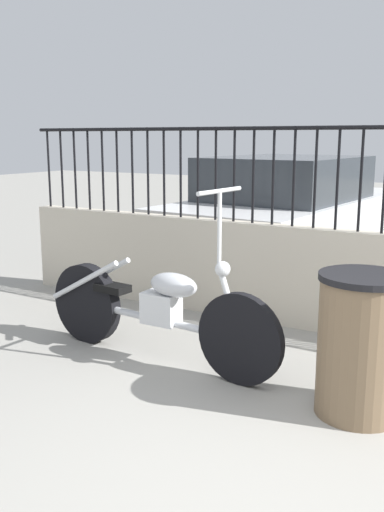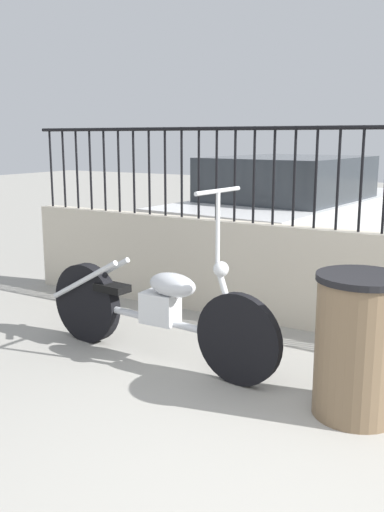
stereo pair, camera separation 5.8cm
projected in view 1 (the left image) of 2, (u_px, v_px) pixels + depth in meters
ground_plane at (295, 500)px, 2.73m from camera, size 40.00×40.00×0.00m
motorcycle_silver at (145, 308)px, 4.43m from camera, size 2.17×0.52×1.37m
trash_bin at (361, 345)px, 3.51m from camera, size 0.55×0.55×0.90m
car_white at (290, 212)px, 7.64m from camera, size 2.20×4.47×1.46m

